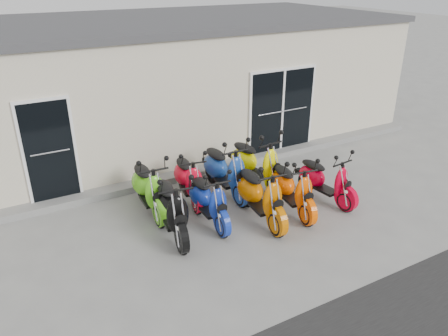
{
  "coord_description": "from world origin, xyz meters",
  "views": [
    {
      "loc": [
        -4.06,
        -6.75,
        4.61
      ],
      "look_at": [
        0.0,
        0.6,
        0.75
      ],
      "focal_mm": 35.0,
      "sensor_mm": 36.0,
      "label": 1
    }
  ],
  "objects": [
    {
      "name": "ground",
      "position": [
        0.0,
        0.0,
        0.0
      ],
      "size": [
        80.0,
        80.0,
        0.0
      ],
      "primitive_type": "plane",
      "color": "gray",
      "rests_on": "ground"
    },
    {
      "name": "building",
      "position": [
        0.0,
        5.2,
        1.6
      ],
      "size": [
        14.0,
        6.0,
        3.2
      ],
      "primitive_type": "cube",
      "color": "beige",
      "rests_on": "ground"
    },
    {
      "name": "roof_cap",
      "position": [
        0.0,
        5.2,
        3.28
      ],
      "size": [
        14.2,
        6.2,
        0.16
      ],
      "primitive_type": "cube",
      "color": "#3F3F42",
      "rests_on": "building"
    },
    {
      "name": "front_step",
      "position": [
        0.0,
        2.02,
        0.07
      ],
      "size": [
        14.0,
        0.4,
        0.15
      ],
      "primitive_type": "cube",
      "color": "gray",
      "rests_on": "ground"
    },
    {
      "name": "door_left",
      "position": [
        -3.2,
        2.17,
        1.26
      ],
      "size": [
        1.07,
        0.08,
        2.22
      ],
      "primitive_type": "cube",
      "color": "black",
      "rests_on": "front_step"
    },
    {
      "name": "door_right",
      "position": [
        2.6,
        2.17,
        1.26
      ],
      "size": [
        2.02,
        0.08,
        2.22
      ],
      "primitive_type": "cube",
      "color": "black",
      "rests_on": "front_step"
    },
    {
      "name": "scooter_front_black",
      "position": [
        -1.52,
        -0.13,
        0.71
      ],
      "size": [
        0.96,
        2.0,
        1.42
      ],
      "primitive_type": null,
      "rotation": [
        0.0,
        0.0,
        -0.14
      ],
      "color": "black",
      "rests_on": "ground"
    },
    {
      "name": "scooter_front_blue",
      "position": [
        -0.73,
        -0.08,
        0.64
      ],
      "size": [
        0.69,
        1.75,
        1.28
      ],
      "primitive_type": null,
      "rotation": [
        0.0,
        0.0,
        -0.04
      ],
      "color": "#122D9E",
      "rests_on": "ground"
    },
    {
      "name": "scooter_front_orange_a",
      "position": [
        0.21,
        -0.5,
        0.71
      ],
      "size": [
        0.84,
        1.96,
        1.42
      ],
      "primitive_type": null,
      "rotation": [
        0.0,
        0.0,
        -0.08
      ],
      "color": "#CF6300",
      "rests_on": "ground"
    },
    {
      "name": "scooter_front_orange_b",
      "position": [
        0.97,
        -0.52,
        0.66
      ],
      "size": [
        0.89,
        1.86,
        1.32
      ],
      "primitive_type": null,
      "rotation": [
        0.0,
        0.0,
        -0.14
      ],
      "color": "#FF5600",
      "rests_on": "ground"
    },
    {
      "name": "scooter_front_red",
      "position": [
        1.87,
        -0.5,
        0.63
      ],
      "size": [
        0.83,
        1.78,
        1.27
      ],
      "primitive_type": null,
      "rotation": [
        0.0,
        0.0,
        0.12
      ],
      "color": "red",
      "rests_on": "ground"
    },
    {
      "name": "scooter_back_green",
      "position": [
        -1.6,
        0.86,
        0.7
      ],
      "size": [
        0.79,
        1.92,
        1.4
      ],
      "primitive_type": null,
      "rotation": [
        0.0,
        0.0,
        -0.05
      ],
      "color": "#5EC71C",
      "rests_on": "ground"
    },
    {
      "name": "scooter_back_red",
      "position": [
        -0.69,
        0.92,
        0.65
      ],
      "size": [
        0.9,
        1.83,
        1.3
      ],
      "primitive_type": null,
      "rotation": [
        0.0,
        0.0,
        -0.15
      ],
      "color": "red",
      "rests_on": "ground"
    },
    {
      "name": "scooter_back_blue",
      "position": [
        0.15,
        0.82,
        0.73
      ],
      "size": [
        0.73,
        1.97,
        1.45
      ],
      "primitive_type": null,
      "rotation": [
        0.0,
        0.0,
        0.01
      ],
      "color": "#194195",
      "rests_on": "ground"
    },
    {
      "name": "scooter_back_yellow",
      "position": [
        0.96,
        0.82,
        0.72
      ],
      "size": [
        0.96,
        2.04,
        1.45
      ],
      "primitive_type": null,
      "rotation": [
        0.0,
        0.0,
        0.13
      ],
      "color": "#FFF801",
      "rests_on": "ground"
    }
  ]
}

